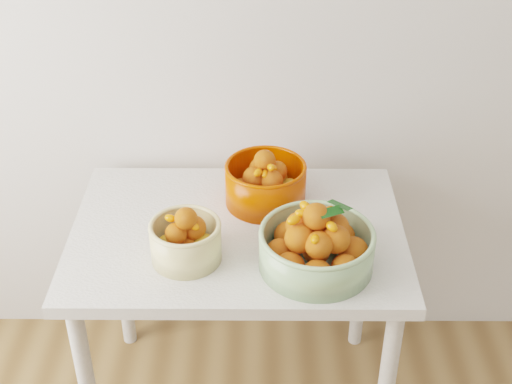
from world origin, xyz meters
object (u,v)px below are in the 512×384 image
at_px(table, 238,254).
at_px(bowl_cream, 186,240).
at_px(bowl_orange, 265,183).
at_px(bowl_green, 316,245).

relative_size(table, bowl_cream, 4.88).
xyz_separation_m(table, bowl_orange, (0.08, 0.15, 0.17)).
relative_size(bowl_cream, bowl_orange, 0.62).
xyz_separation_m(table, bowl_green, (0.22, -0.17, 0.17)).
bearing_deg(bowl_orange, bowl_cream, -127.82).
distance_m(bowl_cream, bowl_orange, 0.36).
xyz_separation_m(table, bowl_cream, (-0.14, -0.14, 0.16)).
distance_m(table, bowl_orange, 0.24).
bearing_deg(bowl_cream, table, 45.16).
bearing_deg(bowl_green, bowl_cream, 175.13).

